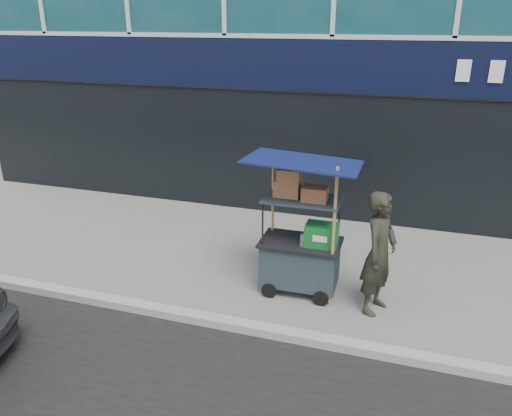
% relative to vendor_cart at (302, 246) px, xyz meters
% --- Properties ---
extents(ground, '(80.00, 80.00, 0.00)m').
position_rel_vendor_cart_xyz_m(ground, '(-0.20, -0.99, -0.71)').
color(ground, slate).
rests_on(ground, ground).
extents(curb, '(80.00, 0.18, 0.12)m').
position_rel_vendor_cart_xyz_m(curb, '(-0.20, -1.19, -0.65)').
color(curb, '#97978F').
rests_on(curb, ground).
extents(vendor_cart, '(1.51, 1.08, 2.02)m').
position_rel_vendor_cart_xyz_m(vendor_cart, '(0.00, 0.00, 0.00)').
color(vendor_cart, '#1A282D').
rests_on(vendor_cart, ground).
extents(vendor_man, '(0.58, 0.71, 1.69)m').
position_rel_vendor_cart_xyz_m(vendor_man, '(1.07, -0.18, 0.13)').
color(vendor_man, black).
rests_on(vendor_man, ground).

